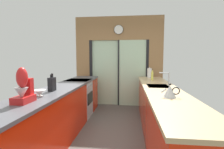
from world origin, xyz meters
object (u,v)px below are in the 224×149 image
object	(u,v)px
soap_bottle	(152,76)
kettle	(170,91)
stand_mixer	(23,89)
paper_towel_roll	(149,73)
mixing_bowl	(39,93)
knife_block	(52,84)
oven_range	(79,98)

from	to	relation	value
soap_bottle	kettle	bearing A→B (deg)	-89.94
stand_mixer	soap_bottle	world-z (taller)	stand_mixer
soap_bottle	paper_towel_roll	distance (m)	0.61
paper_towel_roll	mixing_bowl	bearing A→B (deg)	-124.86
mixing_bowl	soap_bottle	bearing A→B (deg)	47.57
knife_block	stand_mixer	distance (m)	0.72
stand_mixer	paper_towel_roll	distance (m)	3.40
knife_block	paper_towel_roll	bearing A→B (deg)	50.78
oven_range	stand_mixer	distance (m)	2.22
knife_block	soap_bottle	xyz separation A→B (m)	(1.78, 1.57, -0.00)
oven_range	soap_bottle	distance (m)	1.90
knife_block	soap_bottle	bearing A→B (deg)	41.46
mixing_bowl	paper_towel_roll	bearing A→B (deg)	55.14
oven_range	stand_mixer	xyz separation A→B (m)	(0.02, -2.13, 0.63)
mixing_bowl	soap_bottle	distance (m)	2.64
stand_mixer	paper_towel_roll	size ratio (longest dim) A/B	1.48
kettle	paper_towel_roll	world-z (taller)	paper_towel_roll
soap_bottle	knife_block	bearing A→B (deg)	-138.54
oven_range	mixing_bowl	xyz separation A→B (m)	(0.02, -1.78, 0.51)
oven_range	paper_towel_roll	bearing A→B (deg)	23.19
kettle	paper_towel_roll	xyz separation A→B (m)	(-0.00, 2.43, 0.04)
oven_range	soap_bottle	size ratio (longest dim) A/B	3.55
mixing_bowl	knife_block	xyz separation A→B (m)	(0.00, 0.37, 0.07)
kettle	soap_bottle	bearing A→B (deg)	90.06
mixing_bowl	knife_block	world-z (taller)	knife_block
mixing_bowl	kettle	distance (m)	1.79
oven_range	mixing_bowl	world-z (taller)	mixing_bowl
kettle	stand_mixer	bearing A→B (deg)	-165.25
oven_range	soap_bottle	bearing A→B (deg)	5.16
mixing_bowl	paper_towel_roll	xyz separation A→B (m)	(1.78, 2.56, 0.08)
kettle	oven_range	bearing A→B (deg)	137.37
oven_range	soap_bottle	world-z (taller)	soap_bottle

